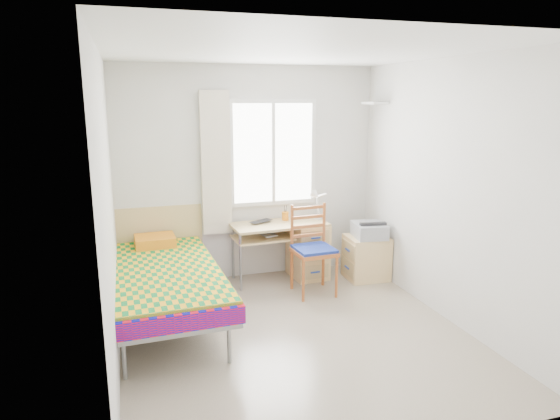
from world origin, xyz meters
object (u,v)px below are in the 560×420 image
(printer, at_px, (369,230))
(desk, at_px, (302,247))
(chair, at_px, (313,244))
(cabinet, at_px, (366,257))
(bed, at_px, (165,274))

(printer, bearing_deg, desk, 166.23)
(chair, bearing_deg, printer, 10.31)
(cabinet, xyz_separation_m, printer, (0.01, -0.02, 0.36))
(desk, relative_size, chair, 1.15)
(bed, bearing_deg, cabinet, 7.95)
(bed, bearing_deg, desk, 20.38)
(chair, bearing_deg, cabinet, 12.21)
(desk, bearing_deg, cabinet, -23.90)
(printer, bearing_deg, bed, -162.68)
(desk, distance_m, cabinet, 0.80)
(chair, xyz_separation_m, cabinet, (0.79, 0.21, -0.30))
(cabinet, bearing_deg, desk, 161.85)
(printer, bearing_deg, chair, -158.80)
(bed, xyz_separation_m, chair, (1.68, 0.22, 0.11))
(desk, bearing_deg, bed, -161.06)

